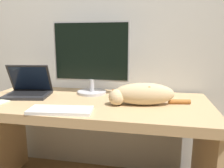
{
  "coord_description": "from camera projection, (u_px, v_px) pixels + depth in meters",
  "views": [
    {
      "loc": [
        0.42,
        -1.07,
        1.18
      ],
      "look_at": [
        0.15,
        0.32,
        0.88
      ],
      "focal_mm": 35.0,
      "sensor_mm": 36.0,
      "label": 1
    }
  ],
  "objects": [
    {
      "name": "wall_back",
      "position": [
        105.0,
        24.0,
        1.83
      ],
      "size": [
        6.4,
        0.06,
        2.6
      ],
      "color": "silver",
      "rests_on": "ground_plane"
    },
    {
      "name": "desk",
      "position": [
        92.0,
        121.0,
        1.57
      ],
      "size": [
        1.63,
        0.72,
        0.75
      ],
      "color": "tan",
      "rests_on": "ground_plane"
    },
    {
      "name": "monitor",
      "position": [
        91.0,
        57.0,
        1.69
      ],
      "size": [
        0.6,
        0.23,
        0.56
      ],
      "color": "#B2B2B7",
      "rests_on": "desk"
    },
    {
      "name": "laptop",
      "position": [
        28.0,
        90.0,
        1.67
      ],
      "size": [
        0.35,
        0.29,
        0.24
      ],
      "rotation": [
        0.0,
        0.0,
        0.16
      ],
      "color": "#232326",
      "rests_on": "desk"
    },
    {
      "name": "external_keyboard",
      "position": [
        60.0,
        110.0,
        1.3
      ],
      "size": [
        0.39,
        0.19,
        0.02
      ],
      "rotation": [
        0.0,
        0.0,
        0.12
      ],
      "color": "white",
      "rests_on": "desk"
    },
    {
      "name": "cat",
      "position": [
        141.0,
        94.0,
        1.43
      ],
      "size": [
        0.53,
        0.2,
        0.15
      ],
      "rotation": [
        0.0,
        0.0,
        0.15
      ],
      "color": "#D1B284",
      "rests_on": "desk"
    }
  ]
}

